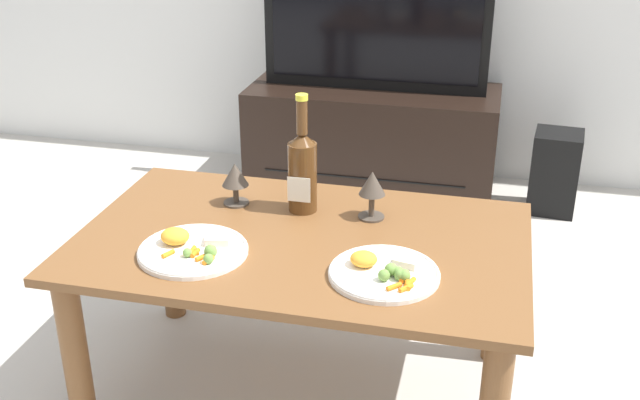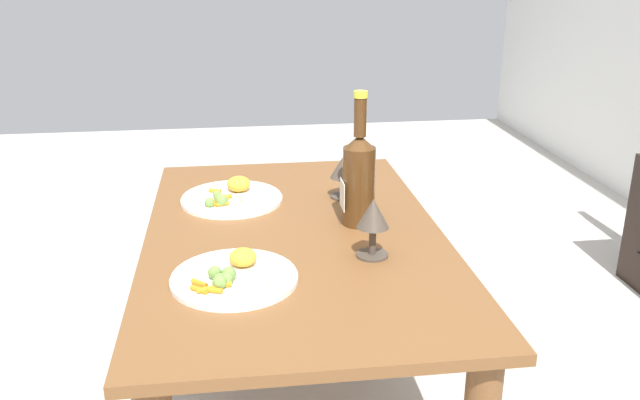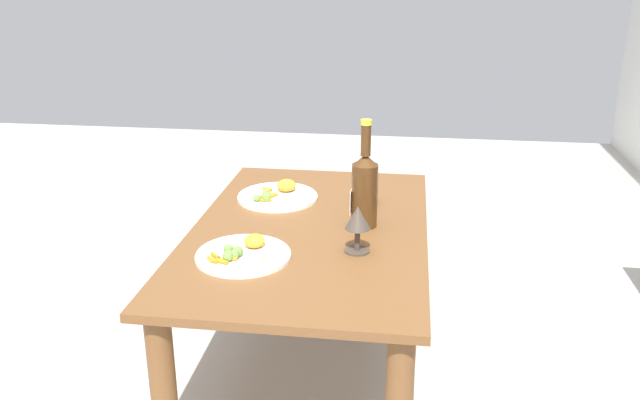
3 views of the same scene
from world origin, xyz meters
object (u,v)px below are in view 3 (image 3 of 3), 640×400
wine_bottle (365,187)px  dinner_plate_left (278,195)px  dining_table (310,253)px  dinner_plate_right (243,254)px  goblet_left (367,181)px  goblet_right (358,221)px

wine_bottle → dinner_plate_left: bearing=-123.3°
dinner_plate_left → wine_bottle: bearing=56.7°
dining_table → wine_bottle: 0.28m
dinner_plate_left → dinner_plate_right: 0.50m
wine_bottle → goblet_left: size_ratio=2.73×
dining_table → goblet_right: goblet_right is taller
dinner_plate_left → dinner_plate_right: dinner_plate_left is taller
goblet_right → goblet_left: bearing=180.0°
goblet_right → dinner_plate_right: size_ratio=0.52×
wine_bottle → dinner_plate_left: 0.40m
goblet_left → goblet_right: bearing=0.0°
wine_bottle → dinner_plate_right: 0.45m
wine_bottle → dinner_plate_right: size_ratio=1.27×
wine_bottle → goblet_right: 0.21m
wine_bottle → goblet_left: 0.21m
wine_bottle → goblet_left: bearing=-178.8°
dining_table → dinner_plate_left: dinner_plate_left is taller
goblet_left → dinner_plate_right: (0.49, -0.32, -0.07)m
goblet_left → dinner_plate_right: goblet_left is taller
goblet_right → wine_bottle: bearing=178.8°
dining_table → dinner_plate_right: (0.25, -0.15, 0.10)m
goblet_right → dinner_plate_left: bearing=-142.5°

